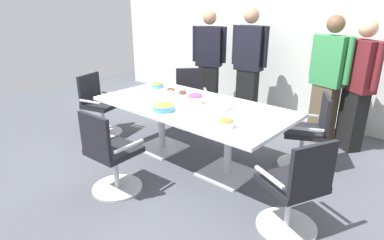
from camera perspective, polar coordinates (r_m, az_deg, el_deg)
name	(u,v)px	position (r m, az deg, el deg)	size (l,w,h in m)	color
ground_plane	(192,160)	(4.18, 0.00, -7.15)	(10.00, 10.00, 0.01)	#4C4F56
back_wall	(287,35)	(5.76, 16.47, 14.33)	(8.00, 0.10, 2.80)	silver
conference_table	(192,114)	(3.93, 0.00, 1.03)	(2.40, 1.20, 0.75)	silver
office_chair_0	(308,136)	(4.11, 19.88, -2.61)	(0.73, 0.73, 0.91)	silver
office_chair_1	(190,101)	(5.21, -0.31, 3.42)	(0.76, 0.76, 0.91)	silver
office_chair_2	(99,108)	(5.07, -16.14, 2.09)	(0.67, 0.67, 0.91)	silver
office_chair_3	(110,157)	(3.46, -14.30, -6.38)	(0.57, 0.57, 0.91)	silver
office_chair_4	(295,192)	(2.93, 17.83, -12.02)	(0.72, 0.72, 0.91)	silver
person_standing_0	(209,61)	(5.76, 3.03, 10.42)	(0.60, 0.37, 1.78)	black
person_standing_1	(249,64)	(5.34, 10.03, 9.72)	(0.62, 0.27, 1.84)	black
person_standing_2	(328,79)	(4.78, 22.96, 6.65)	(0.61, 0.33, 1.77)	brown
person_standing_3	(358,85)	(4.72, 27.39, 5.53)	(0.54, 0.43, 1.73)	black
snack_bowl_pretzels	(226,123)	(3.20, 6.04, -0.51)	(0.18, 0.18, 0.09)	white
snack_bowl_chips_orange	(158,85)	(4.69, -6.12, 6.23)	(0.17, 0.17, 0.08)	#4C9EC6
snack_bowl_candy_mix	(195,98)	(3.93, 0.55, 3.89)	(0.21, 0.21, 0.12)	beige
snack_bowl_chips_yellow	(164,107)	(3.67, -5.04, 2.36)	(0.26, 0.26, 0.09)	#4C9EC6
donut_platter	(177,92)	(4.40, -2.75, 5.08)	(0.33, 0.33, 0.04)	white
napkin_pile	(222,106)	(3.75, 5.36, 2.51)	(0.19, 0.19, 0.06)	white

